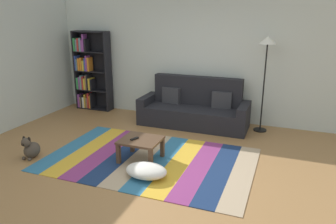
{
  "coord_description": "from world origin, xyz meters",
  "views": [
    {
      "loc": [
        1.87,
        -4.31,
        2.31
      ],
      "look_at": [
        -0.04,
        0.71,
        0.65
      ],
      "focal_mm": 34.89,
      "sensor_mm": 36.0,
      "label": 1
    }
  ],
  "objects_px": {
    "bookshelf": "(89,73)",
    "pouf": "(146,171)",
    "standing_lamp": "(267,53)",
    "coffee_table": "(141,143)",
    "dog": "(31,149)",
    "tv_remote": "(134,139)",
    "couch": "(194,109)"
  },
  "relations": [
    {
      "from": "bookshelf",
      "to": "pouf",
      "type": "relative_size",
      "value": 3.05
    },
    {
      "from": "pouf",
      "to": "standing_lamp",
      "type": "relative_size",
      "value": 0.33
    },
    {
      "from": "bookshelf",
      "to": "coffee_table",
      "type": "bearing_deg",
      "value": -42.83
    },
    {
      "from": "pouf",
      "to": "dog",
      "type": "bearing_deg",
      "value": -178.09
    },
    {
      "from": "dog",
      "to": "bookshelf",
      "type": "bearing_deg",
      "value": 104.15
    },
    {
      "from": "standing_lamp",
      "to": "tv_remote",
      "type": "bearing_deg",
      "value": -129.17
    },
    {
      "from": "standing_lamp",
      "to": "bookshelf",
      "type": "bearing_deg",
      "value": 177.89
    },
    {
      "from": "couch",
      "to": "dog",
      "type": "xyz_separation_m",
      "value": [
        -2.03,
        -2.53,
        -0.18
      ]
    },
    {
      "from": "coffee_table",
      "to": "tv_remote",
      "type": "xyz_separation_m",
      "value": [
        -0.09,
        -0.04,
        0.08
      ]
    },
    {
      "from": "tv_remote",
      "to": "dog",
      "type": "bearing_deg",
      "value": -140.21
    },
    {
      "from": "pouf",
      "to": "tv_remote",
      "type": "relative_size",
      "value": 4.11
    },
    {
      "from": "pouf",
      "to": "tv_remote",
      "type": "distance_m",
      "value": 0.66
    },
    {
      "from": "coffee_table",
      "to": "pouf",
      "type": "distance_m",
      "value": 0.62
    },
    {
      "from": "couch",
      "to": "pouf",
      "type": "relative_size",
      "value": 3.67
    },
    {
      "from": "bookshelf",
      "to": "pouf",
      "type": "bearing_deg",
      "value": -44.97
    },
    {
      "from": "dog",
      "to": "coffee_table",
      "type": "bearing_deg",
      "value": 18.01
    },
    {
      "from": "bookshelf",
      "to": "tv_remote",
      "type": "distance_m",
      "value": 3.32
    },
    {
      "from": "bookshelf",
      "to": "coffee_table",
      "type": "xyz_separation_m",
      "value": [
        2.43,
        -2.26,
        -0.59
      ]
    },
    {
      "from": "dog",
      "to": "standing_lamp",
      "type": "distance_m",
      "value": 4.53
    },
    {
      "from": "bookshelf",
      "to": "tv_remote",
      "type": "relative_size",
      "value": 12.52
    },
    {
      "from": "coffee_table",
      "to": "tv_remote",
      "type": "relative_size",
      "value": 4.22
    },
    {
      "from": "bookshelf",
      "to": "dog",
      "type": "height_order",
      "value": "bookshelf"
    },
    {
      "from": "couch",
      "to": "tv_remote",
      "type": "relative_size",
      "value": 15.07
    },
    {
      "from": "pouf",
      "to": "dog",
      "type": "relative_size",
      "value": 1.55
    },
    {
      "from": "pouf",
      "to": "tv_remote",
      "type": "height_order",
      "value": "tv_remote"
    },
    {
      "from": "bookshelf",
      "to": "standing_lamp",
      "type": "distance_m",
      "value": 4.15
    },
    {
      "from": "couch",
      "to": "tv_remote",
      "type": "xyz_separation_m",
      "value": [
        -0.39,
        -2.02,
        0.04
      ]
    },
    {
      "from": "bookshelf",
      "to": "pouf",
      "type": "height_order",
      "value": "bookshelf"
    },
    {
      "from": "bookshelf",
      "to": "pouf",
      "type": "distance_m",
      "value": 3.97
    },
    {
      "from": "bookshelf",
      "to": "coffee_table",
      "type": "distance_m",
      "value": 3.37
    },
    {
      "from": "dog",
      "to": "standing_lamp",
      "type": "relative_size",
      "value": 0.21
    },
    {
      "from": "dog",
      "to": "standing_lamp",
      "type": "bearing_deg",
      "value": 38.22
    }
  ]
}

